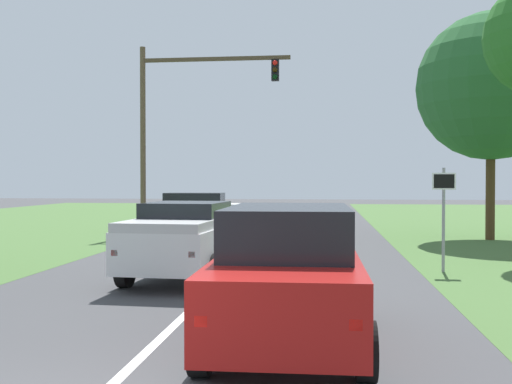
# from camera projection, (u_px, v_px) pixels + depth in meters

# --- Properties ---
(ground_plane) EXTENTS (120.00, 120.00, 0.00)m
(ground_plane) POSITION_uv_depth(u_px,v_px,m) (235.00, 267.00, 16.57)
(ground_plane) COLOR #424244
(red_suv_near) EXTENTS (2.27, 4.86, 2.00)m
(red_suv_near) POSITION_uv_depth(u_px,v_px,m) (289.00, 273.00, 8.78)
(red_suv_near) COLOR #9E1411
(red_suv_near) RESTS_ON ground_plane
(pickup_truck_lead) EXTENTS (2.48, 5.46, 1.86)m
(pickup_truck_lead) POSITION_uv_depth(u_px,v_px,m) (188.00, 238.00, 14.71)
(pickup_truck_lead) COLOR silver
(pickup_truck_lead) RESTS_ON ground_plane
(traffic_light) EXTENTS (6.66, 0.40, 8.28)m
(traffic_light) POSITION_uv_depth(u_px,v_px,m) (178.00, 113.00, 26.50)
(traffic_light) COLOR brown
(traffic_light) RESTS_ON ground_plane
(keep_moving_sign) EXTENTS (0.60, 0.09, 2.71)m
(keep_moving_sign) POSITION_uv_depth(u_px,v_px,m) (444.00, 206.00, 15.64)
(keep_moving_sign) COLOR gray
(keep_moving_sign) RESTS_ON ground_plane
(oak_tree_right) EXTENTS (5.90, 5.90, 9.10)m
(oak_tree_right) POSITION_uv_depth(u_px,v_px,m) (491.00, 87.00, 24.10)
(oak_tree_right) COLOR #4C351E
(oak_tree_right) RESTS_ON ground_plane
(crossing_suv_far) EXTENTS (4.70, 2.10, 1.78)m
(crossing_suv_far) POSITION_uv_depth(u_px,v_px,m) (198.00, 210.00, 29.59)
(crossing_suv_far) COLOR silver
(crossing_suv_far) RESTS_ON ground_plane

